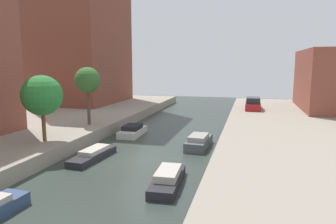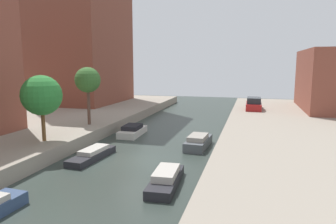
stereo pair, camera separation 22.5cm
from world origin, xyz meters
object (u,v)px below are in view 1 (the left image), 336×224
object	(u,v)px
apartment_tower_far	(80,2)
moored_boat_left_3	(133,131)
street_tree_2	(42,96)
moored_boat_right_3	(199,142)
parked_car	(253,104)
moored_boat_left_2	(93,155)
moored_boat_right_2	(168,179)
street_tree_3	(88,81)

from	to	relation	value
apartment_tower_far	moored_boat_left_3	bearing A→B (deg)	-47.30
street_tree_2	moored_boat_right_3	world-z (taller)	street_tree_2
parked_car	moored_boat_left_3	world-z (taller)	parked_car
street_tree_2	moored_boat_right_3	size ratio (longest dim) A/B	1.17
parked_car	moored_boat_left_2	distance (m)	22.57
moored_boat_left_3	moored_boat_right_2	bearing A→B (deg)	-59.93
moored_boat_left_3	moored_boat_left_2	bearing A→B (deg)	-89.75
moored_boat_left_3	moored_boat_right_3	xyz separation A→B (m)	(6.47, -2.59, 0.04)
moored_boat_right_3	apartment_tower_far	bearing A→B (deg)	139.45
moored_boat_right_3	moored_boat_left_2	bearing A→B (deg)	-143.36
moored_boat_left_2	moored_boat_right_2	world-z (taller)	moored_boat_right_2
street_tree_2	moored_boat_left_2	xyz separation A→B (m)	(3.79, -0.08, -3.91)
parked_car	moored_boat_right_2	size ratio (longest dim) A/B	1.05
street_tree_2	parked_car	world-z (taller)	street_tree_2
apartment_tower_far	moored_boat_right_2	bearing A→B (deg)	-52.22
apartment_tower_far	parked_car	bearing A→B (deg)	-3.49
street_tree_2	parked_car	xyz separation A→B (m)	(14.30, 19.86, -2.61)
moored_boat_right_2	street_tree_2	bearing A→B (deg)	161.78
moored_boat_left_2	moored_boat_right_2	xyz separation A→B (m)	(6.07, -3.17, 0.06)
street_tree_2	moored_boat_left_3	world-z (taller)	street_tree_2
street_tree_3	moored_boat_right_2	distance (m)	14.47
street_tree_2	street_tree_3	xyz separation A→B (m)	(0.00, 6.31, 0.72)
street_tree_3	moored_boat_left_3	distance (m)	5.98
street_tree_3	parked_car	distance (m)	19.98
street_tree_3	parked_car	world-z (taller)	street_tree_3
moored_boat_right_2	moored_boat_right_3	size ratio (longest dim) A/B	1.07
apartment_tower_far	street_tree_3	size ratio (longest dim) A/B	5.39
apartment_tower_far	moored_boat_right_2	distance (m)	34.23
parked_car	moored_boat_left_2	world-z (taller)	parked_car
moored_boat_right_3	street_tree_2	bearing A→B (deg)	-155.28
apartment_tower_far	street_tree_2	world-z (taller)	apartment_tower_far
moored_boat_right_3	moored_boat_left_3	bearing A→B (deg)	158.17
moored_boat_right_2	moored_boat_right_3	world-z (taller)	moored_boat_right_3
moored_boat_left_2	moored_boat_right_3	world-z (taller)	moored_boat_right_3
street_tree_3	moored_boat_right_2	xyz separation A→B (m)	(9.86, -9.55, -4.58)
apartment_tower_far	parked_car	distance (m)	26.95
street_tree_3	moored_boat_right_2	size ratio (longest dim) A/B	1.21
moored_boat_left_2	street_tree_2	bearing A→B (deg)	178.84
street_tree_2	moored_boat_left_2	size ratio (longest dim) A/B	1.04
parked_car	moored_boat_right_2	bearing A→B (deg)	-100.87
apartment_tower_far	street_tree_2	size ratio (longest dim) A/B	5.96
street_tree_2	moored_boat_right_2	bearing A→B (deg)	-18.22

